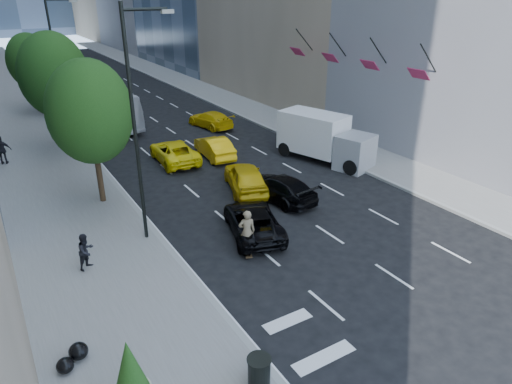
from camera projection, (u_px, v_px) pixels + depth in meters
ground at (313, 240)px, 20.97m from camera, size 160.00×160.00×0.00m
sidewalk_left at (21, 119)px, 40.05m from camera, size 6.00×120.00×0.15m
sidewalk_right at (215, 95)px, 49.06m from camera, size 4.00×120.00×0.15m
lamp_near at (137, 115)px, 18.71m from camera, size 2.13×0.22×10.00m
lamp_far at (58, 61)px, 32.74m from camera, size 2.13×0.22×10.00m
tree_near at (90, 112)px, 22.53m from camera, size 4.20×4.20×7.46m
tree_mid at (54, 75)px, 30.18m from camera, size 4.50×4.50×7.99m
tree_far at (30, 61)px, 40.60m from camera, size 3.90×3.90×6.92m
traffic_signal at (29, 55)px, 47.37m from camera, size 2.48×0.53×5.20m
facade_flags at (351, 58)px, 31.27m from camera, size 1.85×13.30×2.05m
skateboarder at (247, 234)px, 19.44m from camera, size 0.83×0.68×1.98m
black_sedan_lincoln at (253, 221)px, 21.29m from camera, size 3.47×5.17×1.32m
black_sedan_mercedes at (280, 188)px, 24.74m from camera, size 2.47×4.92×1.37m
taxi_a at (246, 177)px, 25.80m from camera, size 3.21×5.02×1.59m
taxi_b at (214, 147)px, 30.94m from camera, size 1.89×4.44×1.43m
taxi_c at (174, 152)px, 30.11m from camera, size 2.63×5.16×1.39m
taxi_d at (210, 119)px, 37.64m from camera, size 2.69×4.85×1.33m
city_bus at (88, 105)px, 37.85m from camera, size 5.87×12.57×3.41m
box_truck at (324, 138)px, 30.04m from camera, size 4.06×6.81×3.07m
pedestrian_a at (86, 251)px, 18.32m from camera, size 0.95×0.91×1.54m
pedestrian_b at (2, 150)px, 29.24m from camera, size 1.17×0.71×1.87m
trash_can at (259, 373)px, 12.90m from camera, size 0.64×0.64×0.97m
planter_shrub at (131, 379)px, 11.84m from camera, size 1.01×1.01×2.41m
garbage_bags at (73, 357)px, 13.80m from camera, size 1.01×0.98×0.50m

